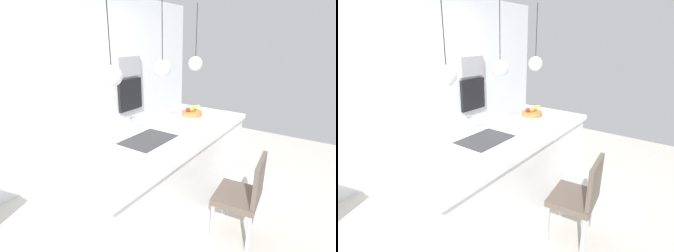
% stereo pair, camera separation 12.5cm
% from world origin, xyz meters
% --- Properties ---
extents(floor, '(6.60, 6.60, 0.00)m').
position_xyz_m(floor, '(0.00, 0.00, 0.00)').
color(floor, '#BCB7AD').
rests_on(floor, ground).
extents(back_wall, '(6.00, 0.10, 2.60)m').
position_xyz_m(back_wall, '(0.00, 1.65, 1.30)').
color(back_wall, white).
rests_on(back_wall, ground).
extents(kitchen_island, '(2.54, 1.04, 0.91)m').
position_xyz_m(kitchen_island, '(0.00, 0.00, 0.46)').
color(kitchen_island, white).
rests_on(kitchen_island, ground).
extents(sink_basin, '(0.56, 0.40, 0.02)m').
position_xyz_m(sink_basin, '(-0.26, 0.00, 0.91)').
color(sink_basin, '#2D2D30').
rests_on(sink_basin, kitchen_island).
extents(faucet, '(0.02, 0.17, 0.22)m').
position_xyz_m(faucet, '(-0.26, 0.21, 1.06)').
color(faucet, silver).
rests_on(faucet, kitchen_island).
extents(fruit_bowl, '(0.28, 0.28, 0.14)m').
position_xyz_m(fruit_bowl, '(0.78, 0.08, 0.96)').
color(fruit_bowl, '#9E6B38').
rests_on(fruit_bowl, kitchen_island).
extents(microwave, '(0.54, 0.08, 0.34)m').
position_xyz_m(microwave, '(1.17, 1.58, 1.46)').
color(microwave, '#9E9EA3').
rests_on(microwave, back_wall).
extents(oven, '(0.56, 0.08, 0.56)m').
position_xyz_m(oven, '(1.17, 1.58, 0.96)').
color(oven, black).
rests_on(oven, back_wall).
extents(chair_near, '(0.50, 0.45, 0.87)m').
position_xyz_m(chair_near, '(0.01, -0.96, 0.49)').
color(chair_near, brown).
rests_on(chair_near, ground).
extents(pendant_light_left, '(0.18, 0.18, 0.78)m').
position_xyz_m(pendant_light_left, '(-0.70, 0.00, 1.62)').
color(pendant_light_left, silver).
extents(pendant_light_center, '(0.18, 0.18, 0.78)m').
position_xyz_m(pendant_light_center, '(0.00, 0.00, 1.62)').
color(pendant_light_center, silver).
extents(pendant_light_right, '(0.18, 0.18, 0.78)m').
position_xyz_m(pendant_light_right, '(0.70, 0.00, 1.62)').
color(pendant_light_right, silver).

